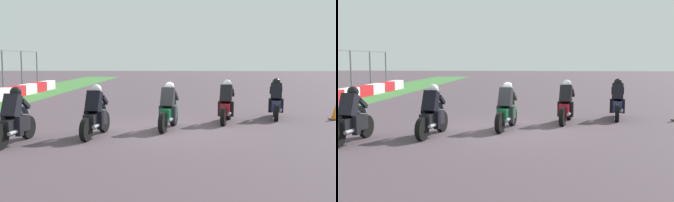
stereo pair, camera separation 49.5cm
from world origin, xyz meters
TOP-DOWN VIEW (x-y plane):
  - ground_plane at (0.00, 0.00)m, footprint 120.00×120.00m
  - rider_lane_a at (2.50, -4.01)m, footprint 2.03×0.63m
  - rider_lane_b at (1.44, -2.04)m, footprint 2.01×0.65m
  - rider_lane_c at (0.05, -0.05)m, footprint 2.02×0.64m
  - rider_lane_d at (-1.21, 2.03)m, footprint 2.04×0.60m
  - rider_lane_e at (-2.26, 3.95)m, footprint 2.04×0.58m

SIDE VIEW (x-z plane):
  - ground_plane at x=0.00m, z-range 0.00..0.00m
  - rider_lane_a at x=2.50m, z-range -0.13..1.38m
  - rider_lane_b at x=1.44m, z-range -0.13..1.38m
  - rider_lane_c at x=0.05m, z-range -0.13..1.38m
  - rider_lane_d at x=-1.21m, z-range -0.13..1.38m
  - rider_lane_e at x=-2.26m, z-range -0.13..1.38m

